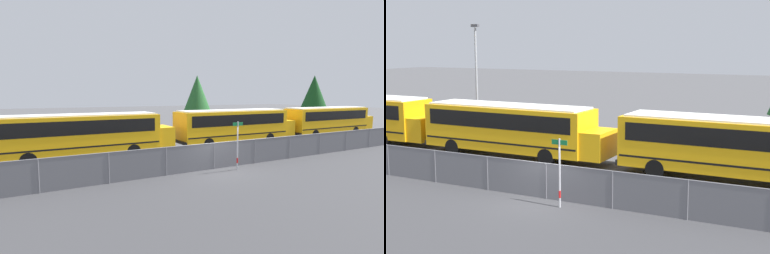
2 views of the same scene
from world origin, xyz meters
The scene contains 9 objects.
ground_plane centered at (0.00, 0.00, 0.00)m, with size 200.00×200.00×0.00m, color #424244.
road_strip centered at (0.00, -6.00, 0.00)m, with size 95.48×12.00×0.01m.
fence centered at (0.00, 0.00, 0.81)m, with size 61.55×0.07×1.58m.
school_bus_1 centered at (-6.14, 6.57, 1.83)m, with size 11.76×2.64×3.09m.
school_bus_2 centered at (6.48, 6.64, 1.83)m, with size 11.76×2.64×3.09m.
school_bus_3 centered at (18.79, 6.51, 1.83)m, with size 11.76×2.64×3.09m.
street_sign centered at (1.10, -0.80, 1.51)m, with size 0.70×0.09×2.84m.
tree_0 centered at (8.40, 16.76, 4.42)m, with size 3.52×3.52×6.73m.
tree_1 centered at (30.12, 17.70, 4.82)m, with size 4.06×4.06×7.48m.
Camera 1 is at (-9.47, -14.59, 4.33)m, focal length 28.00 mm.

